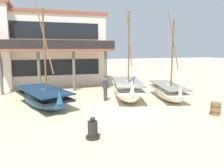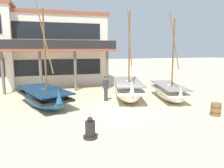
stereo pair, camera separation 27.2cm
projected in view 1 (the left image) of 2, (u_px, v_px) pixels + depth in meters
ground_plane at (117, 110)px, 12.43m from camera, size 120.00×120.00×0.00m
fishing_boat_near_left at (127, 89)px, 15.00m from camera, size 2.92×5.17×6.33m
fishing_boat_centre_large at (43, 97)px, 13.14m from camera, size 3.57×5.26×6.34m
fishing_boat_far_right at (168, 91)px, 15.09m from camera, size 2.49×4.75×6.09m
fisherman_by_hull at (105, 89)px, 14.59m from camera, size 0.41×0.32×1.68m
capstan_winch at (93, 130)px, 8.51m from camera, size 0.58×0.58×0.89m
wooden_barrel at (215, 109)px, 11.51m from camera, size 0.56×0.56×0.70m
harbor_building_main at (53, 49)px, 22.12m from camera, size 10.16×8.59×6.95m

